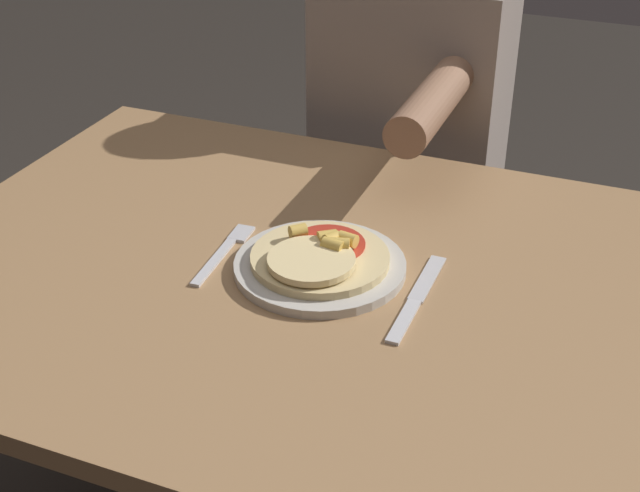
{
  "coord_description": "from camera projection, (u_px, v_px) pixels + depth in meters",
  "views": [
    {
      "loc": [
        0.4,
        -0.98,
        1.42
      ],
      "look_at": [
        0.0,
        0.01,
        0.79
      ],
      "focal_mm": 50.0,
      "sensor_mm": 36.0,
      "label": 1
    }
  ],
  "objects": [
    {
      "name": "person_diner",
      "position": [
        410.0,
        136.0,
        1.79
      ],
      "size": [
        0.36,
        0.52,
        1.19
      ],
      "color": "#2D2D38",
      "rests_on": "ground_plane"
    },
    {
      "name": "pizza",
      "position": [
        320.0,
        256.0,
        1.24
      ],
      "size": [
        0.2,
        0.2,
        0.04
      ],
      "color": "#E0C689",
      "rests_on": "plate"
    },
    {
      "name": "plate",
      "position": [
        320.0,
        266.0,
        1.25
      ],
      "size": [
        0.24,
        0.24,
        0.01
      ],
      "color": "beige",
      "rests_on": "dining_table"
    },
    {
      "name": "knife",
      "position": [
        416.0,
        299.0,
        1.19
      ],
      "size": [
        0.02,
        0.22,
        0.0
      ],
      "color": "silver",
      "rests_on": "dining_table"
    },
    {
      "name": "dining_table",
      "position": [
        318.0,
        335.0,
        1.31
      ],
      "size": [
        1.2,
        0.86,
        0.75
      ],
      "color": "#9E754C",
      "rests_on": "ground_plane"
    },
    {
      "name": "fork",
      "position": [
        225.0,
        250.0,
        1.3
      ],
      "size": [
        0.03,
        0.18,
        0.0
      ],
      "color": "silver",
      "rests_on": "dining_table"
    }
  ]
}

